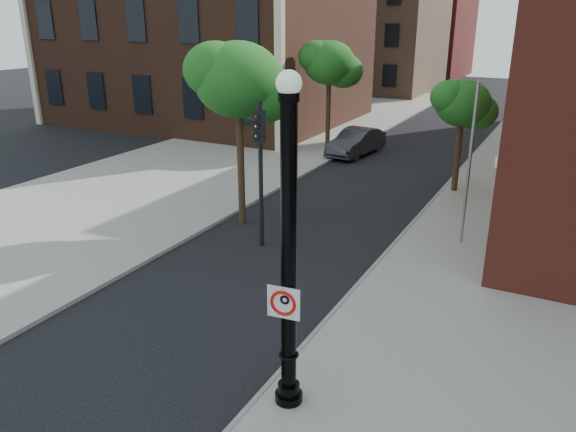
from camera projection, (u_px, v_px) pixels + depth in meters
The scene contains 15 objects.
ground at pixel (191, 356), 12.07m from camera, with size 120.00×120.00×0.00m, color black.
sidewalk_right at pixel (536, 244), 17.76m from camera, with size 8.00×60.00×0.12m, color gray.
sidewalk_left at pixel (257, 145), 30.96m from camera, with size 10.00×50.00×0.12m, color gray.
curb_edge at pixel (413, 223), 19.48m from camera, with size 0.10×60.00×0.14m, color gray.
bg_building_tan_a at pixel (371, 23), 51.88m from camera, with size 12.00×12.00×12.00m, color #866249.
bg_building_red at pixel (412, 30), 63.88m from camera, with size 12.00×12.00×10.00m, color maroon.
lamppost at pixel (289, 268), 9.58m from camera, with size 0.52×0.52×6.14m.
no_parking_sign at pixel (284, 303), 9.65m from camera, with size 0.60×0.12×0.60m.
parked_car at pixel (356, 142), 28.84m from camera, with size 1.43×4.11×1.35m, color #2C2C31.
traffic_signal_left at pixel (260, 151), 16.73m from camera, with size 0.34×0.40×4.54m.
traffic_signal_right at pixel (511, 142), 17.67m from camera, with size 0.35×0.40×4.59m.
utility_pole at pixel (469, 167), 16.95m from camera, with size 0.10×0.10×5.08m, color #999999.
street_tree_a at pixel (240, 82), 18.08m from camera, with size 3.40×3.08×6.13m.
street_tree_b at pixel (330, 64), 28.81m from camera, with size 3.13×2.83×5.64m.
street_tree_c at pixel (464, 105), 21.74m from camera, with size 2.52×2.28×4.54m.
Camera 1 is at (6.64, -8.17, 6.95)m, focal length 35.00 mm.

